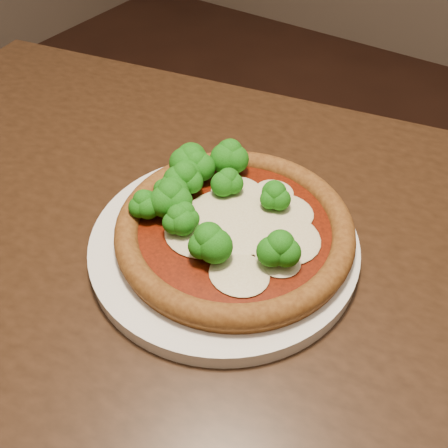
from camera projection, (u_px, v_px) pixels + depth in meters
The scene contains 4 objects.
floor at pixel (263, 415), 1.19m from camera, with size 4.00×4.00×0.00m, color black.
dining_table at pixel (217, 315), 0.63m from camera, with size 1.25×0.93×0.75m.
plate at pixel (224, 244), 0.55m from camera, with size 0.30×0.30×0.02m, color silver.
pizza at pixel (227, 218), 0.54m from camera, with size 0.26×0.26×0.06m.
Camera 1 is at (0.22, -0.49, 1.17)m, focal length 40.00 mm.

